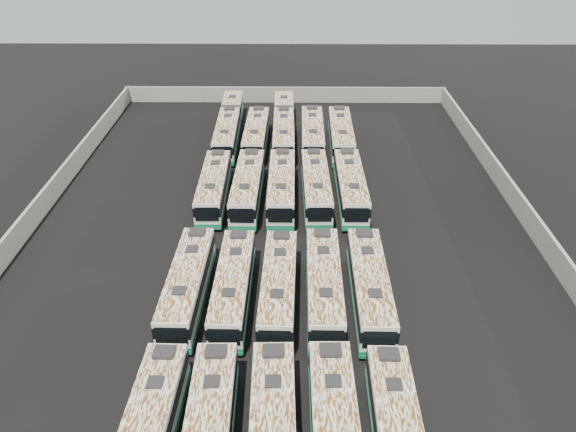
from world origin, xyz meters
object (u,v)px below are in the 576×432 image
(bus_midback_left, at_px, (248,187))
(bus_back_center, at_px, (284,125))
(bus_midfront_center, at_px, (279,287))
(bus_back_right, at_px, (313,134))
(bus_midfront_far_right, at_px, (370,287))
(bus_midback_right, at_px, (316,186))
(bus_midfront_right, at_px, (324,286))
(bus_midback_far_left, at_px, (214,187))
(bus_midback_far_right, at_px, (351,187))
(bus_midfront_left, at_px, (233,286))
(bus_midfront_far_left, at_px, (188,284))
(bus_back_far_right, at_px, (341,135))
(bus_back_left, at_px, (256,135))
(bus_back_far_left, at_px, (229,125))
(bus_midback_center, at_px, (282,187))

(bus_midback_left, distance_m, bus_back_center, 16.57)
(bus_midfront_center, relative_size, bus_back_right, 0.97)
(bus_midfront_far_right, relative_size, bus_back_right, 0.99)
(bus_midfront_center, height_order, bus_midback_right, bus_midback_right)
(bus_midfront_right, height_order, bus_midback_right, bus_midback_right)
(bus_midback_far_left, distance_m, bus_midback_far_right, 13.23)
(bus_midfront_right, bearing_deg, bus_midback_left, 114.09)
(bus_midback_far_left, bearing_deg, bus_midfront_left, -78.88)
(bus_midback_left, bearing_deg, bus_midfront_far_left, -101.30)
(bus_back_right, xyz_separation_m, bus_back_far_right, (3.30, -0.21, 0.01))
(bus_back_left, height_order, bus_back_far_right, bus_back_far_right)
(bus_back_right, bearing_deg, bus_midback_right, -89.55)
(bus_midfront_center, distance_m, bus_midback_left, 15.80)
(bus_midfront_far_right, distance_m, bus_midback_left, 18.32)
(bus_midfront_center, bearing_deg, bus_midfront_right, 3.50)
(bus_midback_far_left, xyz_separation_m, bus_back_center, (6.53, 16.12, -0.00))
(bus_midfront_right, relative_size, bus_midback_left, 0.98)
(bus_midback_far_left, xyz_separation_m, bus_back_far_right, (13.22, 12.92, 0.06))
(bus_midfront_center, height_order, bus_back_far_left, bus_back_far_left)
(bus_midback_left, relative_size, bus_midback_center, 1.00)
(bus_back_left, xyz_separation_m, bus_back_far_right, (9.87, -0.17, 0.05))
(bus_midfront_left, bearing_deg, bus_midback_far_right, 58.00)
(bus_back_far_left, distance_m, bus_back_far_right, 13.75)
(bus_midback_center, xyz_separation_m, bus_back_center, (-0.04, 16.17, -0.06))
(bus_midfront_right, xyz_separation_m, bus_midfront_far_right, (3.32, -0.06, 0.01))
(bus_midback_far_right, height_order, bus_back_center, bus_midback_far_right)
(bus_midback_far_left, bearing_deg, bus_midfront_far_right, -50.46)
(bus_midback_left, bearing_deg, bus_back_left, 90.75)
(bus_back_far_left, distance_m, bus_back_left, 4.66)
(bus_midfront_far_right, xyz_separation_m, bus_midback_center, (-6.69, 15.46, 0.01))
(bus_midfront_center, distance_m, bus_back_far_left, 32.45)
(bus_midfront_right, xyz_separation_m, bus_back_far_right, (3.28, 28.36, 0.03))
(bus_midfront_far_right, xyz_separation_m, bus_midback_far_left, (-13.26, 15.50, -0.04))
(bus_midfront_right, distance_m, bus_midback_far_left, 18.37)
(bus_midback_left, bearing_deg, bus_midfront_left, -88.88)
(bus_back_center, bearing_deg, bus_midfront_right, -84.48)
(bus_back_far_right, bearing_deg, bus_midfront_far_right, -88.94)
(bus_midback_far_left, relative_size, bus_midback_right, 0.98)
(bus_midfront_far_left, height_order, bus_midfront_center, bus_midfront_far_left)
(bus_midfront_center, relative_size, bus_back_far_right, 0.96)
(bus_midfront_left, distance_m, bus_midback_center, 15.76)
(bus_midback_left, height_order, bus_midback_center, bus_midback_left)
(bus_midfront_center, bearing_deg, bus_midfront_left, 179.67)
(bus_midfront_right, height_order, bus_midback_far_left, bus_midfront_right)
(bus_midfront_left, distance_m, bus_midback_far_right, 18.42)
(bus_midback_far_left, height_order, bus_midback_center, bus_midback_center)
(bus_midback_center, xyz_separation_m, bus_back_far_left, (-6.71, 16.21, -0.05))
(bus_back_far_left, bearing_deg, bus_midback_center, -68.71)
(bus_midback_center, relative_size, bus_back_left, 1.02)
(bus_midback_far_left, height_order, bus_back_far_left, bus_back_far_left)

